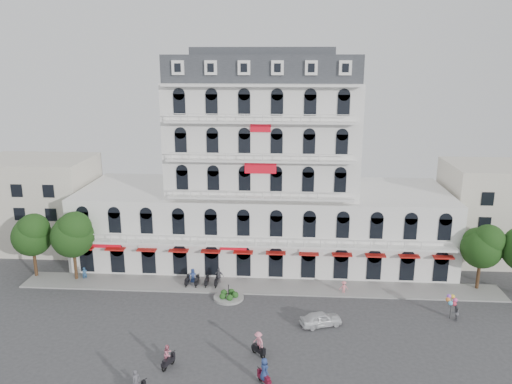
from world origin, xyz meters
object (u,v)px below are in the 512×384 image
(parked_car, at_px, (321,319))
(rider_east, at_px, (264,371))
(balloon_vendor, at_px, (454,307))
(rider_southwest, at_px, (168,356))
(rider_center, at_px, (258,343))

(parked_car, bearing_deg, rider_east, 132.94)
(balloon_vendor, bearing_deg, rider_southwest, -159.69)
(parked_car, height_order, rider_east, rider_east)
(rider_southwest, xyz_separation_m, rider_east, (7.97, -1.72, 0.12))
(parked_car, xyz_separation_m, rider_southwest, (-12.89, -7.58, 0.38))
(rider_east, height_order, balloon_vendor, balloon_vendor)
(rider_center, xyz_separation_m, balloon_vendor, (18.50, 7.36, 0.10))
(parked_car, distance_m, rider_center, 7.80)
(parked_car, relative_size, balloon_vendor, 1.64)
(parked_car, xyz_separation_m, rider_center, (-5.61, -5.40, 0.51))
(rider_center, height_order, balloon_vendor, balloon_vendor)
(parked_car, relative_size, rider_southwest, 1.91)
(rider_southwest, height_order, rider_center, rider_center)
(balloon_vendor, bearing_deg, rider_east, -147.71)
(rider_southwest, height_order, balloon_vendor, balloon_vendor)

